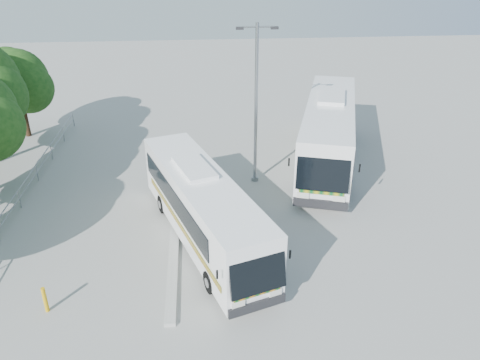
{
  "coord_description": "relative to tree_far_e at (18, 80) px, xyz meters",
  "views": [
    {
      "loc": [
        -1.07,
        -18.25,
        11.65
      ],
      "look_at": [
        0.89,
        2.02,
        1.51
      ],
      "focal_mm": 35.0,
      "sensor_mm": 36.0,
      "label": 1
    }
  ],
  "objects": [
    {
      "name": "railing",
      "position": [
        2.63,
        -9.3,
        -3.15
      ],
      "size": [
        0.06,
        22.0,
        1.0
      ],
      "color": "gray",
      "rests_on": "ground"
    },
    {
      "name": "kerb_divider",
      "position": [
        10.33,
        -11.3,
        -3.81
      ],
      "size": [
        0.4,
        16.0,
        0.15
      ],
      "primitive_type": "cube",
      "color": "#B2B2AD",
      "rests_on": "ground"
    },
    {
      "name": "lamppost",
      "position": [
        14.63,
        -8.38,
        0.78
      ],
      "size": [
        2.06,
        0.23,
        8.45
      ],
      "rotation": [
        0.0,
        0.0,
        -0.02
      ],
      "color": "gray",
      "rests_on": "ground"
    },
    {
      "name": "coach_main",
      "position": [
        11.64,
        -13.98,
        -2.22
      ],
      "size": [
        5.55,
        11.04,
        3.03
      ],
      "rotation": [
        0.0,
        0.0,
        0.33
      ],
      "color": "white",
      "rests_on": "ground"
    },
    {
      "name": "bollard",
      "position": [
        5.94,
        -18.07,
        -3.37
      ],
      "size": [
        0.15,
        0.15,
        1.03
      ],
      "primitive_type": "cylinder",
      "rotation": [
        0.0,
        0.0,
        0.04
      ],
      "color": "#D69F0C",
      "rests_on": "ground"
    },
    {
      "name": "tree_far_e",
      "position": [
        0.0,
        0.0,
        0.0
      ],
      "size": [
        4.54,
        4.28,
        5.92
      ],
      "color": "#382314",
      "rests_on": "ground"
    },
    {
      "name": "coach_adjacent",
      "position": [
        19.25,
        -6.24,
        -1.89
      ],
      "size": [
        6.45,
        13.29,
        3.64
      ],
      "rotation": [
        0.0,
        0.0,
        -0.31
      ],
      "color": "white",
      "rests_on": "ground"
    },
    {
      "name": "ground",
      "position": [
        12.63,
        -13.3,
        -3.89
      ],
      "size": [
        100.0,
        100.0,
        0.0
      ],
      "primitive_type": "plane",
      "color": "gray",
      "rests_on": "ground"
    }
  ]
}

